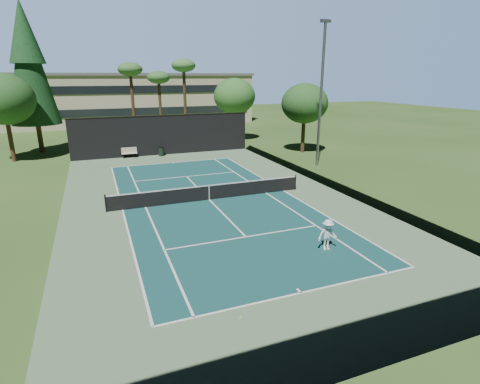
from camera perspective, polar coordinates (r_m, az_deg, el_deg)
The scene contains 22 objects.
ground at distance 24.67m, azimuth -4.70°, elevation -1.21°, with size 160.00×160.00×0.00m, color #325520.
apron_slab at distance 24.67m, azimuth -4.70°, elevation -1.20°, with size 18.00×32.00×0.01m, color #5D7D57.
court_surface at distance 24.66m, azimuth -4.70°, elevation -1.19°, with size 10.97×23.77×0.01m, color #164848.
court_lines at distance 24.66m, azimuth -4.70°, elevation -1.17°, with size 11.07×23.87×0.01m.
tennis_net at distance 24.50m, azimuth -4.73°, elevation 0.02°, with size 12.90×0.10×1.10m.
fence at distance 24.17m, azimuth -4.86°, elevation 3.35°, with size 18.04×32.05×4.03m.
player at distance 17.92m, azimuth 13.20°, elevation -6.35°, with size 0.96×0.55×1.49m, color white.
tennis_ball_a at distance 13.25m, azimuth 0.06°, elevation -18.54°, with size 0.06×0.06×0.06m, color #E5F136.
tennis_ball_b at distance 26.21m, azimuth -7.39°, elevation -0.09°, with size 0.08×0.08×0.08m, color #CADE32.
tennis_ball_c at distance 25.96m, azimuth -4.64°, elevation -0.18°, with size 0.08×0.08×0.08m, color #C5E333.
tennis_ball_d at distance 28.21m, azimuth -18.01°, elevation 0.43°, with size 0.08×0.08×0.08m, color #DDEB35.
park_bench at distance 39.03m, azimuth -16.51°, elevation 5.83°, with size 1.50×0.45×1.02m.
trash_bin at distance 39.04m, azimuth -11.92°, elevation 6.07°, with size 0.56×0.56×0.95m.
pine_tree at distance 44.84m, azimuth -29.66°, elevation 17.37°, with size 4.80×4.80×15.00m.
palm_a at distance 46.70m, azimuth -16.37°, elevation 17.07°, with size 2.80×2.80×9.32m.
palm_b at distance 49.14m, azimuth -12.30°, elevation 16.35°, with size 2.80×2.80×8.42m.
palm_c at distance 46.69m, azimuth -8.58°, elevation 18.05°, with size 2.80×2.80×9.77m.
decid_tree_a at distance 47.52m, azimuth -0.83°, elevation 14.37°, with size 5.12×5.12×7.62m.
decid_tree_b at distance 40.23m, azimuth 9.82°, elevation 13.13°, with size 4.80×4.80×7.14m.
decid_tree_c at distance 41.20m, azimuth -32.37°, elevation 11.83°, with size 5.44×5.44×8.09m.
campus_building at distance 68.86m, azimuth -16.21°, elevation 13.58°, with size 40.50×12.50×8.30m.
light_pole at distance 34.02m, azimuth 12.26°, elevation 14.62°, with size 0.90×0.25×12.22m.
Camera 1 is at (-6.57, -22.47, 7.77)m, focal length 28.00 mm.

